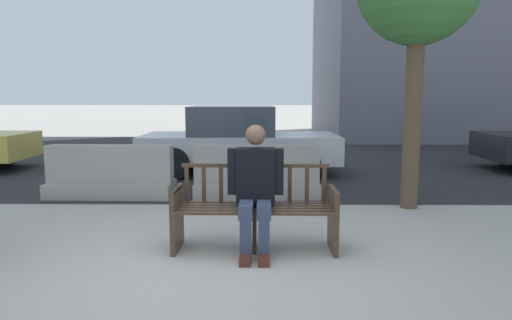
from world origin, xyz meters
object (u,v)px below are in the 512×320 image
(seated_person, at_px, (255,186))
(jersey_barrier_centre, at_px, (257,176))
(jersey_barrier_left, at_px, (111,176))
(car_sedan_mid, at_px, (238,141))
(street_bench, at_px, (255,212))

(seated_person, xyz_separation_m, jersey_barrier_centre, (-0.01, 2.65, -0.35))
(jersey_barrier_left, bearing_deg, car_sedan_mid, 51.16)
(car_sedan_mid, bearing_deg, jersey_barrier_left, -128.84)
(seated_person, height_order, jersey_barrier_left, seated_person)
(street_bench, bearing_deg, seated_person, -81.86)
(seated_person, distance_m, jersey_barrier_left, 3.55)
(street_bench, height_order, seated_person, seated_person)
(seated_person, relative_size, jersey_barrier_left, 0.65)
(jersey_barrier_left, bearing_deg, street_bench, -47.34)
(street_bench, relative_size, jersey_barrier_left, 0.84)
(jersey_barrier_centre, distance_m, jersey_barrier_left, 2.36)
(jersey_barrier_left, distance_m, car_sedan_mid, 3.13)
(jersey_barrier_left, bearing_deg, seated_person, -47.87)
(seated_person, bearing_deg, jersey_barrier_left, 132.13)
(jersey_barrier_centre, relative_size, car_sedan_mid, 0.49)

